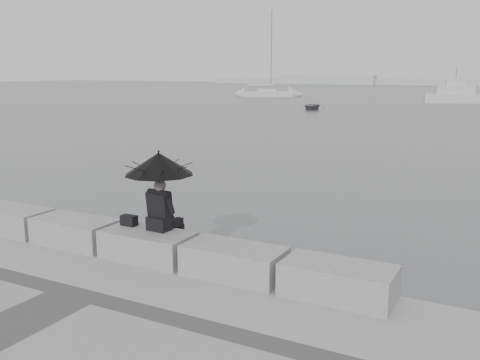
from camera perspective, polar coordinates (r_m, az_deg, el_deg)
The scene contains 12 objects.
ground at distance 10.00m, azimuth -8.04°, elevation -10.28°, with size 360.00×360.00×0.00m, color #4B4D50.
stone_block_far_left at distance 11.75m, azimuth -23.03°, elevation -3.95°, with size 1.60×0.80×0.50m, color slate.
stone_block_left at distance 10.51m, azimuth -17.16°, elevation -5.29°, with size 1.60×0.80×0.50m, color slate.
stone_block_centre at distance 9.41m, azimuth -9.80°, elevation -6.89°, with size 1.60×0.80×0.50m, color slate.
stone_block_right at distance 8.52m, azimuth -0.63°, elevation -8.70°, with size 1.60×0.80×0.50m, color slate.
stone_block_far_right at distance 7.89m, azimuth 10.43°, elevation -10.57°, with size 1.60×0.80×0.50m, color slate.
seated_person at distance 9.17m, azimuth -8.65°, elevation 0.79°, with size 1.19×1.19×1.39m.
bag at distance 9.74m, azimuth -11.75°, elevation -4.24°, with size 0.29×0.16×0.18m, color black.
distant_landmass at distance 162.57m, azimuth 23.76°, elevation 9.50°, with size 180.00×8.00×2.80m.
sailboat_left at distance 82.88m, azimuth 2.97°, elevation 9.24°, with size 8.04×5.21×12.90m.
motor_cruiser at distance 70.93m, azimuth 22.62°, elevation 8.32°, with size 9.09×4.61×4.50m.
dinghy at distance 54.73m, azimuth 7.67°, elevation 7.79°, with size 3.55×1.50×0.60m, color slate.
Camera 1 is at (5.57, -7.45, 3.68)m, focal length 40.00 mm.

